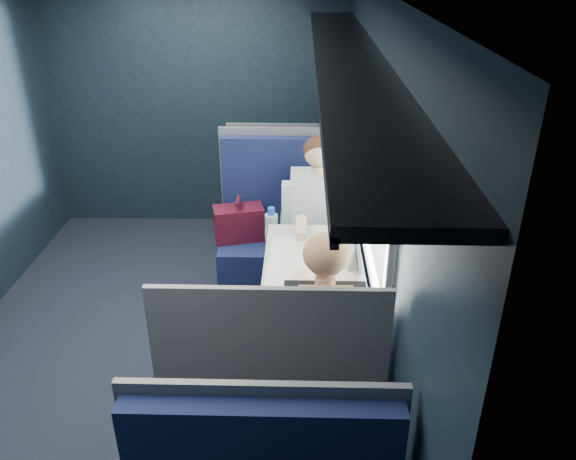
{
  "coord_description": "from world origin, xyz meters",
  "views": [
    {
      "loc": [
        0.98,
        -3.07,
        2.51
      ],
      "look_at": [
        0.9,
        0.0,
        0.95
      ],
      "focal_mm": 35.0,
      "sensor_mm": 36.0,
      "label": 1
    }
  ],
  "objects_px": {
    "laptop": "(344,249)",
    "table": "(309,270)",
    "woman": "(323,330)",
    "man": "(317,216)",
    "cup": "(351,224)",
    "seat_bay_far": "(274,398)",
    "bottle_small": "(351,219)",
    "seat_bay_near": "(282,239)",
    "seat_row_front": "(288,195)"
  },
  "relations": [
    {
      "from": "laptop",
      "to": "table",
      "type": "bearing_deg",
      "value": -175.64
    },
    {
      "from": "woman",
      "to": "man",
      "type": "bearing_deg",
      "value": 90.0
    },
    {
      "from": "man",
      "to": "cup",
      "type": "height_order",
      "value": "man"
    },
    {
      "from": "table",
      "to": "laptop",
      "type": "height_order",
      "value": "laptop"
    },
    {
      "from": "table",
      "to": "seat_bay_far",
      "type": "bearing_deg",
      "value": -101.78
    },
    {
      "from": "man",
      "to": "cup",
      "type": "bearing_deg",
      "value": -48.74
    },
    {
      "from": "woman",
      "to": "bottle_small",
      "type": "height_order",
      "value": "woman"
    },
    {
      "from": "seat_bay_near",
      "to": "bottle_small",
      "type": "bearing_deg",
      "value": -45.23
    },
    {
      "from": "bottle_small",
      "to": "cup",
      "type": "bearing_deg",
      "value": 77.4
    },
    {
      "from": "seat_bay_far",
      "to": "woman",
      "type": "bearing_deg",
      "value": 33.82
    },
    {
      "from": "seat_bay_near",
      "to": "man",
      "type": "relative_size",
      "value": 0.95
    },
    {
      "from": "seat_bay_near",
      "to": "seat_bay_far",
      "type": "relative_size",
      "value": 1.0
    },
    {
      "from": "table",
      "to": "bottle_small",
      "type": "relative_size",
      "value": 4.13
    },
    {
      "from": "table",
      "to": "seat_bay_far",
      "type": "height_order",
      "value": "seat_bay_far"
    },
    {
      "from": "table",
      "to": "woman",
      "type": "bearing_deg",
      "value": -84.55
    },
    {
      "from": "laptop",
      "to": "cup",
      "type": "height_order",
      "value": "laptop"
    },
    {
      "from": "table",
      "to": "woman",
      "type": "height_order",
      "value": "woman"
    },
    {
      "from": "man",
      "to": "woman",
      "type": "distance_m",
      "value": 1.41
    },
    {
      "from": "man",
      "to": "bottle_small",
      "type": "xyz_separation_m",
      "value": [
        0.22,
        -0.32,
        0.13
      ]
    },
    {
      "from": "seat_row_front",
      "to": "laptop",
      "type": "distance_m",
      "value": 1.87
    },
    {
      "from": "bottle_small",
      "to": "seat_bay_near",
      "type": "bearing_deg",
      "value": 134.77
    },
    {
      "from": "laptop",
      "to": "bottle_small",
      "type": "relative_size",
      "value": 1.49
    },
    {
      "from": "man",
      "to": "bottle_small",
      "type": "bearing_deg",
      "value": -55.87
    },
    {
      "from": "man",
      "to": "laptop",
      "type": "relative_size",
      "value": 3.67
    },
    {
      "from": "seat_row_front",
      "to": "laptop",
      "type": "relative_size",
      "value": 3.22
    },
    {
      "from": "seat_bay_near",
      "to": "seat_row_front",
      "type": "relative_size",
      "value": 1.09
    },
    {
      "from": "seat_bay_far",
      "to": "laptop",
      "type": "relative_size",
      "value": 3.5
    },
    {
      "from": "table",
      "to": "man",
      "type": "distance_m",
      "value": 0.7
    },
    {
      "from": "seat_bay_near",
      "to": "cup",
      "type": "xyz_separation_m",
      "value": [
        0.5,
        -0.43,
        0.36
      ]
    },
    {
      "from": "seat_row_front",
      "to": "woman",
      "type": "bearing_deg",
      "value": -84.3
    },
    {
      "from": "seat_bay_far",
      "to": "man",
      "type": "xyz_separation_m",
      "value": [
        0.25,
        1.57,
        0.3
      ]
    },
    {
      "from": "bottle_small",
      "to": "cup",
      "type": "height_order",
      "value": "bottle_small"
    },
    {
      "from": "table",
      "to": "woman",
      "type": "xyz_separation_m",
      "value": [
        0.07,
        -0.71,
        0.06
      ]
    },
    {
      "from": "woman",
      "to": "laptop",
      "type": "bearing_deg",
      "value": 78.04
    },
    {
      "from": "seat_row_front",
      "to": "seat_bay_near",
      "type": "bearing_deg",
      "value": -91.32
    },
    {
      "from": "table",
      "to": "cup",
      "type": "distance_m",
      "value": 0.54
    },
    {
      "from": "seat_bay_near",
      "to": "cup",
      "type": "relative_size",
      "value": 14.34
    },
    {
      "from": "seat_bay_near",
      "to": "table",
      "type": "bearing_deg",
      "value": -76.83
    },
    {
      "from": "seat_bay_near",
      "to": "woman",
      "type": "height_order",
      "value": "woman"
    },
    {
      "from": "woman",
      "to": "seat_bay_far",
      "type": "bearing_deg",
      "value": -146.18
    },
    {
      "from": "seat_row_front",
      "to": "cup",
      "type": "relative_size",
      "value": 13.2
    },
    {
      "from": "seat_row_front",
      "to": "bottle_small",
      "type": "relative_size",
      "value": 4.79
    },
    {
      "from": "seat_bay_near",
      "to": "bottle_small",
      "type": "distance_m",
      "value": 0.81
    },
    {
      "from": "seat_bay_near",
      "to": "man",
      "type": "bearing_deg",
      "value": -32.38
    },
    {
      "from": "man",
      "to": "table",
      "type": "bearing_deg",
      "value": -95.52
    },
    {
      "from": "seat_bay_far",
      "to": "cup",
      "type": "bearing_deg",
      "value": 69.9
    },
    {
      "from": "cup",
      "to": "table",
      "type": "bearing_deg",
      "value": -124.28
    },
    {
      "from": "seat_bay_near",
      "to": "woman",
      "type": "bearing_deg",
      "value": -80.24
    },
    {
      "from": "seat_row_front",
      "to": "woman",
      "type": "relative_size",
      "value": 0.88
    },
    {
      "from": "seat_bay_far",
      "to": "bottle_small",
      "type": "bearing_deg",
      "value": 69.56
    }
  ]
}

